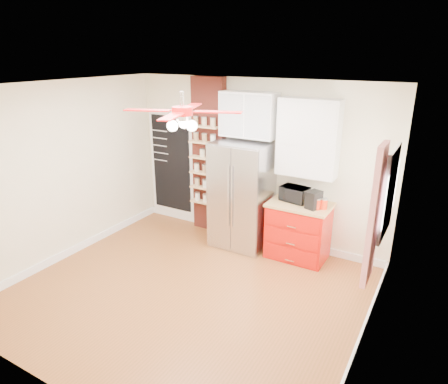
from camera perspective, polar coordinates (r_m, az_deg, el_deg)
The scene contains 21 objects.
floor at distance 5.60m, azimuth -5.10°, elevation -14.01°, with size 4.50×4.50×0.00m, color brown.
ceiling at distance 4.69m, azimuth -6.11°, elevation 14.70°, with size 4.50×4.50×0.00m, color white.
wall_back at distance 6.63m, azimuth 4.50°, elevation 4.28°, with size 4.50×0.02×2.70m, color beige.
wall_front at distance 3.70m, azimuth -24.03°, elevation -10.28°, with size 4.50×0.02×2.70m, color beige.
wall_left at distance 6.50m, azimuth -21.98°, elevation 2.58°, with size 0.02×4.00×2.70m, color beige.
wall_right at distance 4.19m, azimuth 20.60°, elevation -6.29°, with size 0.02×4.00×2.70m, color beige.
chalkboard at distance 7.53m, azimuth -7.43°, elevation 4.06°, with size 0.95×0.05×1.95m.
brick_pillar at distance 6.96m, azimuth -2.13°, elevation 5.06°, with size 0.60×0.16×2.70m, color maroon.
fridge at distance 6.48m, azimuth 2.57°, elevation -0.45°, with size 0.90×0.70×1.75m, color #B6B6BB.
upper_glass_cabinet at distance 6.33m, azimuth 3.57°, elevation 10.98°, with size 0.90×0.35×0.70m, color white.
red_cabinet at distance 6.33m, azimuth 10.56°, elevation -5.41°, with size 0.94×0.64×0.90m.
upper_shelf_unit at distance 6.04m, azimuth 11.95°, elevation 7.54°, with size 0.90×0.30×1.15m, color white.
window at distance 4.95m, azimuth 22.53°, elevation -0.08°, with size 0.04×0.75×1.05m, color white.
curtain at distance 4.48m, azimuth 20.69°, elevation -3.22°, with size 0.06×0.40×1.55m, color red.
ceiling_fan at distance 4.72m, azimuth -5.99°, elevation 11.36°, with size 1.40×1.40×0.44m.
toaster_oven at distance 6.21m, azimuth 10.02°, elevation -0.28°, with size 0.42×0.28×0.23m, color black.
coffee_maker at distance 5.97m, azimuth 12.70°, elevation -1.10°, with size 0.17×0.22×0.26m, color black.
canister_left at distance 5.97m, azimuth 13.15°, elevation -1.72°, with size 0.10×0.10×0.15m, color red.
canister_right at distance 6.01m, azimuth 14.07°, elevation -1.69°, with size 0.11×0.11×0.15m, color red.
pantry_jar_oats at distance 6.86m, azimuth -3.08°, elevation 5.58°, with size 0.09×0.09×0.13m, color beige.
pantry_jar_beans at distance 6.74m, azimuth -1.99°, elevation 5.38°, with size 0.09×0.09×0.14m, color #8D6748.
Camera 1 is at (2.74, -3.78, 3.08)m, focal length 32.00 mm.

